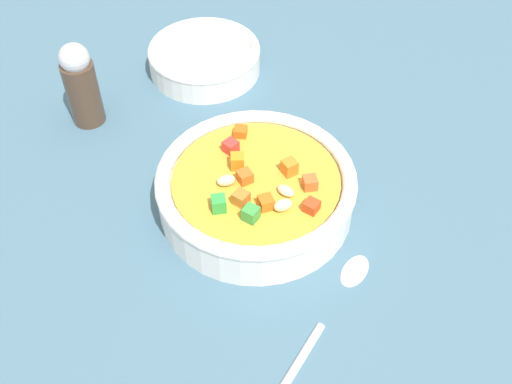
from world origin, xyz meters
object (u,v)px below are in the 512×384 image
(side_bowl_small, at_px, (205,58))
(pepper_shaker, at_px, (81,84))
(spoon, at_px, (321,324))
(soup_bowl_main, at_px, (256,189))

(side_bowl_small, relative_size, pepper_shaker, 1.37)
(spoon, distance_m, side_bowl_small, 0.37)
(soup_bowl_main, distance_m, side_bowl_small, 0.23)
(side_bowl_small, xyz_separation_m, pepper_shaker, (0.06, -0.14, 0.03))
(side_bowl_small, distance_m, pepper_shaker, 0.16)
(pepper_shaker, bearing_deg, spoon, 28.32)
(pepper_shaker, bearing_deg, soup_bowl_main, 40.80)
(soup_bowl_main, relative_size, side_bowl_small, 1.41)
(soup_bowl_main, relative_size, spoon, 1.20)
(soup_bowl_main, xyz_separation_m, spoon, (0.14, 0.02, -0.02))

